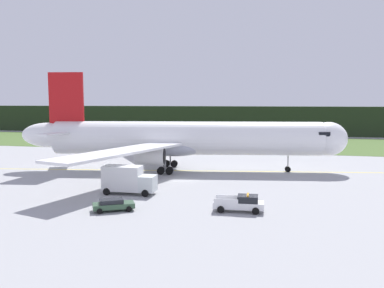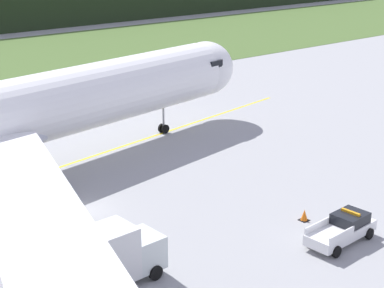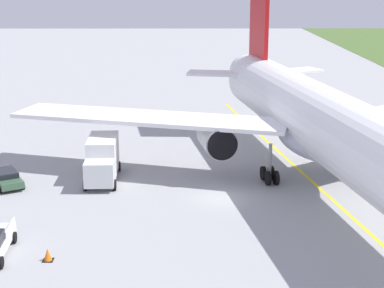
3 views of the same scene
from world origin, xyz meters
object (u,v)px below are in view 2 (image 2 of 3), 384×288
object	(u,v)px
ops_pickup_truck	(343,229)
apron_cone	(304,215)
catering_truck	(104,258)
airliner	(7,118)

from	to	relation	value
ops_pickup_truck	apron_cone	size ratio (longest dim) A/B	6.74
catering_truck	apron_cone	distance (m)	15.65
airliner	catering_truck	bearing A→B (deg)	-98.17
airliner	ops_pickup_truck	distance (m)	26.77
airliner	apron_cone	size ratio (longest dim) A/B	67.82
airliner	catering_truck	world-z (taller)	airliner
apron_cone	airliner	bearing A→B (deg)	123.34
ops_pickup_truck	apron_cone	bearing A→B (deg)	82.25
ops_pickup_truck	catering_truck	size ratio (longest dim) A/B	0.80
airliner	apron_cone	world-z (taller)	airliner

